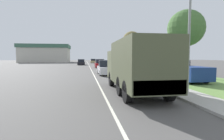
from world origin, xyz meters
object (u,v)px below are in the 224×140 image
Objects in this scene: military_truck at (135,65)px; car_second_ahead at (100,64)px; car_nearest_ahead at (105,68)px; car_third_ahead at (81,62)px; car_fourth_ahead at (93,61)px; pickup_truck at (182,71)px; lamp_post at (186,21)px.

car_second_ahead is (-0.02, 24.85, -0.90)m from military_truck.
car_nearest_ahead is 27.11m from car_third_ahead.
car_fourth_ahead is 0.78× the size of pickup_truck.
military_truck is at bearing -89.95° from car_second_ahead.
car_nearest_ahead is 1.09× the size of car_third_ahead.
car_nearest_ahead is at bearing -90.63° from car_fourth_ahead.
military_truck is at bearing -87.64° from car_nearest_ahead.
military_truck is 53.72m from car_fourth_ahead.
car_nearest_ahead reaches higher than car_third_ahead.
lamp_post is (-3.11, -5.46, 3.21)m from pickup_truck.
military_truck is 1.64× the size of car_third_ahead.
military_truck is 24.87m from car_second_ahead.
lamp_post is (3.09, -12.05, 3.33)m from car_nearest_ahead.
car_third_ahead is at bearing 95.85° from military_truck.
car_third_ahead is at bearing -104.08° from car_fourth_ahead.
pickup_truck reaches higher than car_fourth_ahead.
car_nearest_ahead is 1.01× the size of car_second_ahead.
car_fourth_ahead is (0.47, 42.47, -0.09)m from car_nearest_ahead.
lamp_post reaches higher than car_third_ahead.
car_fourth_ahead is at bearing 90.00° from military_truck.
car_fourth_ahead is at bearing 89.37° from car_nearest_ahead.
lamp_post is (6.53, -38.94, 3.40)m from car_third_ahead.
car_second_ahead is 0.72× the size of lamp_post.
car_nearest_ahead is 1.14× the size of car_fourth_ahead.
military_truck reaches higher than car_second_ahead.
car_fourth_ahead is 54.69m from lamp_post.
pickup_truck is at bearing 60.36° from lamp_post.
pickup_truck is (9.64, -33.48, 0.19)m from car_third_ahead.
car_third_ahead is at bearing 97.29° from car_nearest_ahead.
car_nearest_ahead is 0.89× the size of pickup_truck.
car_fourth_ahead is at bearing 96.67° from pickup_truck.
car_second_ahead is at bearing -90.05° from car_fourth_ahead.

